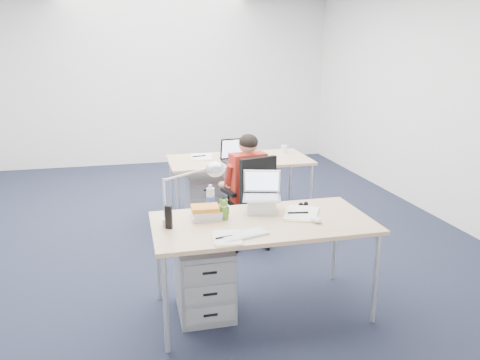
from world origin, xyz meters
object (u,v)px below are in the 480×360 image
wireless_keyboard (245,234)px  can_koozie (224,212)px  far_cup (284,149)px  book_stack (206,213)px  desk_lamp (184,193)px  cordless_phone (169,217)px  drawer_pedestal_near (204,278)px  desk_far (239,163)px  office_chair (249,219)px  headphones (212,214)px  water_bottle (210,197)px  seated_person (243,187)px  bear_figurine (224,209)px  desk_near (263,227)px  sunglasses (303,205)px  silver_laptop (262,193)px  computer_mouse (316,220)px  drawer_pedestal_far (205,198)px  dark_laptop (240,150)px

wireless_keyboard → can_koozie: (-0.07, 0.35, 0.05)m
can_koozie → far_cup: can_koozie is taller
book_stack → desk_lamp: 0.26m
cordless_phone → drawer_pedestal_near: bearing=40.8°
desk_far → office_chair: size_ratio=1.69×
headphones → water_bottle: bearing=86.6°
seated_person → headphones: seated_person is taller
far_cup → bear_figurine: bearing=-119.7°
desk_near → far_cup: 2.33m
sunglasses → wireless_keyboard: bearing=-155.5°
seated_person → cordless_phone: bearing=-131.9°
silver_laptop → desk_lamp: 0.62m
wireless_keyboard → seated_person: bearing=60.6°
silver_laptop → can_koozie: (-0.32, -0.09, -0.10)m
seated_person → cordless_phone: (-0.88, -1.41, 0.25)m
book_stack → desk_far: bearing=69.3°
computer_mouse → book_stack: 0.81m
drawer_pedestal_far → headphones: (-0.25, -1.87, 0.48)m
office_chair → drawer_pedestal_far: size_ratio=1.72×
office_chair → seated_person: bearing=83.7°
water_bottle → far_cup: (1.22, 1.82, -0.05)m
water_bottle → sunglasses: (0.74, -0.08, -0.09)m
seated_person → dark_laptop: bearing=70.7°
seated_person → sunglasses: 1.20m
headphones → silver_laptop: bearing=8.2°
drawer_pedestal_far → seated_person: bearing=-63.8°
computer_mouse → desk_lamp: desk_lamp is taller
office_chair → bear_figurine: 1.37m
wireless_keyboard → desk_far: bearing=61.6°
cordless_phone → dark_laptop: 2.05m
far_cup → cordless_phone: bearing=-126.4°
seated_person → drawer_pedestal_far: 0.75m
wireless_keyboard → headphones: (-0.15, 0.41, 0.01)m
office_chair → seated_person: size_ratio=0.84×
can_koozie → bear_figurine: bearing=-102.5°
desk_near → far_cup: bearing=67.3°
can_koozie → dark_laptop: bearing=72.5°
office_chair → sunglasses: size_ratio=10.20×
dark_laptop → sunglasses: bearing=-91.8°
bear_figurine → desk_far: bearing=48.2°
desk_near → office_chair: size_ratio=1.69×
desk_far → can_koozie: 1.98m
drawer_pedestal_near → silver_laptop: (0.48, 0.11, 0.61)m
bear_figurine → far_cup: 2.35m
water_bottle → drawer_pedestal_near: bearing=-112.7°
drawer_pedestal_near → computer_mouse: 0.95m
desk_far → bear_figurine: bear_figurine is taller
desk_near → sunglasses: 0.49m
silver_laptop → computer_mouse: bearing=-28.5°
computer_mouse → book_stack: (-0.76, 0.26, 0.03)m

